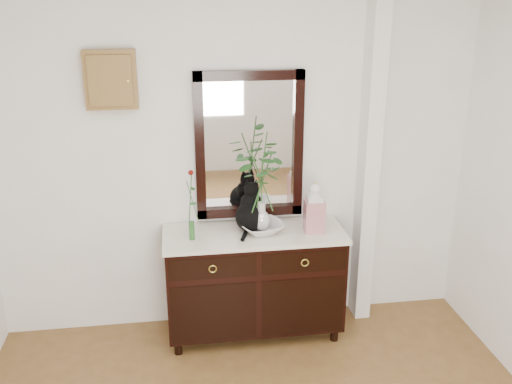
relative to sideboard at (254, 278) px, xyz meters
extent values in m
cube|color=white|center=(-0.10, 0.25, 0.88)|extent=(3.60, 0.04, 2.70)
cube|color=white|center=(0.90, 0.17, 0.88)|extent=(0.12, 0.20, 2.70)
cube|color=black|center=(0.00, 0.00, -0.01)|extent=(1.30, 0.50, 0.82)
cube|color=white|center=(0.00, 0.00, 0.36)|extent=(1.33, 0.52, 0.03)
cube|color=black|center=(0.00, 0.24, 0.97)|extent=(0.80, 0.06, 1.10)
cube|color=white|center=(0.00, 0.25, 0.97)|extent=(0.66, 0.01, 0.96)
cube|color=brown|center=(-0.95, 0.21, 1.48)|extent=(0.35, 0.10, 0.40)
imported|color=silver|center=(0.05, 0.00, 0.41)|extent=(0.38, 0.38, 0.08)
camera|label=1|loc=(-0.54, -3.78, 2.06)|focal=40.00mm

